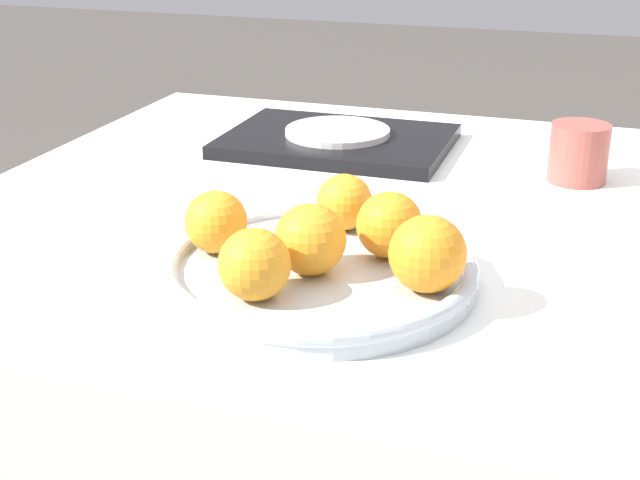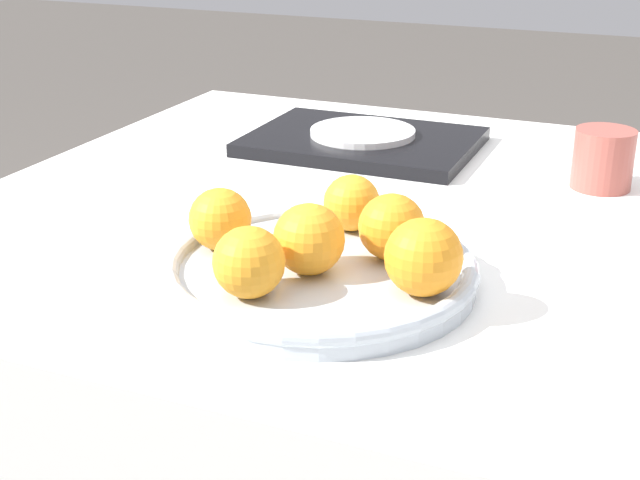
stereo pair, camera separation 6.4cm
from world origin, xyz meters
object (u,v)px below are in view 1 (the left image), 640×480
Objects in this scene: orange_1 at (390,225)px; orange_0 at (344,202)px; cup_1 at (579,153)px; orange_2 at (310,239)px; fruit_platter at (320,271)px; orange_5 at (254,264)px; side_plate at (338,132)px; serving_tray at (337,141)px; orange_4 at (427,254)px; orange_3 at (216,222)px.

orange_0 is at bearing 138.25° from orange_1.
orange_2 is at bearing -117.27° from cup_1.
orange_0 is at bearing 91.42° from orange_2.
fruit_platter is 4.71× the size of orange_5.
orange_5 reaches higher than side_plate.
orange_5 is at bearing -111.23° from fruit_platter.
orange_5 is 0.58m from cup_1.
serving_tray is 0.37m from cup_1.
side_plate is at bearing 90.00° from serving_tray.
cup_1 is (0.11, 0.45, -0.02)m from orange_4.
orange_3 is 0.23m from orange_4.
side_plate is (0.00, 0.00, 0.01)m from serving_tray.
orange_1 is 0.87× the size of cup_1.
serving_tray is 2.10× the size of side_plate.
orange_1 reaches higher than serving_tray.
side_plate is at bearing 99.74° from orange_5.
cup_1 reaches higher than serving_tray.
orange_2 is (-0.06, -0.07, 0.00)m from orange_1.
orange_5 is 0.20× the size of serving_tray.
fruit_platter is at bearing -117.84° from cup_1.
orange_1 reaches higher than orange_3.
fruit_platter is 4.86× the size of orange_3.
orange_1 reaches higher than orange_0.
orange_0 is at bearing 93.85° from fruit_platter.
fruit_platter reaches higher than serving_tray.
orange_5 is at bearing -116.76° from cup_1.
orange_3 is 0.55m from cup_1.
side_plate is (-0.25, 0.51, -0.03)m from orange_4.
orange_1 is at bearing -41.75° from orange_0.
orange_5 reaches higher than fruit_platter.
orange_2 is (0.00, -0.13, 0.00)m from orange_0.
orange_1 is 1.01× the size of orange_5.
orange_2 is at bearing -10.72° from orange_3.
orange_0 is at bearing -125.99° from cup_1.
orange_4 is at bearing -63.93° from side_plate.
fruit_platter is 4.65× the size of orange_1.
orange_4 reaches higher than orange_0.
orange_1 is (0.07, -0.06, 0.00)m from orange_0.
orange_4 is at bearing -104.11° from cup_1.
orange_4 reaches higher than orange_2.
orange_1 is at bearing 14.50° from orange_3.
orange_4 is 1.09× the size of orange_5.
orange_2 reaches higher than fruit_platter.
serving_tray is at bearing 116.07° from orange_4.
orange_2 is 0.52m from serving_tray.
cup_1 is (0.24, 0.32, -0.01)m from orange_0.
orange_5 is at bearing -80.26° from side_plate.
orange_5 is (-0.15, -0.07, -0.00)m from orange_4.
side_plate is (-0.13, 0.50, -0.03)m from orange_2.
orange_2 is 0.45× the size of side_plate.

